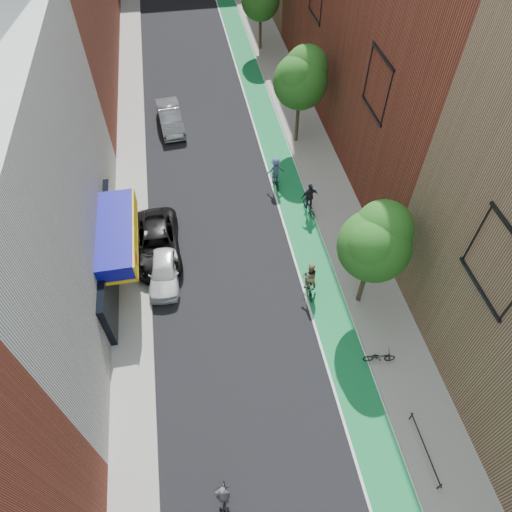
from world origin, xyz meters
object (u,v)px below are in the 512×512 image
parked_car_white (164,270)px  cyclist_lane_far (276,173)px  cyclist_lane_near (309,280)px  parked_car_black (157,244)px  parked_car_silver (170,118)px  cyclist_lane_mid (309,201)px  cyclist_lead (223,499)px

parked_car_white → cyclist_lane_far: (7.39, 6.37, 0.29)m
parked_car_white → cyclist_lane_near: bearing=-12.1°
parked_car_black → parked_car_silver: parked_car_silver is taller
cyclist_lane_mid → cyclist_lead: bearing=54.6°
cyclist_lane_near → cyclist_lane_mid: bearing=-101.1°
parked_car_silver → cyclist_lane_far: cyclist_lane_far is taller
cyclist_lead → cyclist_lane_mid: (7.23, 15.10, 0.21)m
parked_car_white → cyclist_lead: (1.66, -11.54, -0.02)m
parked_car_white → parked_car_silver: 14.12m
parked_car_silver → cyclist_lane_far: (6.24, -7.71, 0.20)m
parked_car_white → parked_car_silver: (1.15, 14.08, 0.08)m
cyclist_lead → cyclist_lane_far: 18.81m
cyclist_lane_near → cyclist_lane_mid: (1.50, 5.77, -0.01)m
parked_car_white → cyclist_lane_near: (7.39, -2.21, 0.21)m
cyclist_lane_mid → cyclist_lane_far: 3.19m
parked_car_silver → cyclist_lead: cyclist_lead is taller
parked_car_black → cyclist_lane_near: size_ratio=2.53×
cyclist_lane_near → cyclist_lead: bearing=61.9°
cyclist_lead → cyclist_lane_far: size_ratio=0.93×
cyclist_lead → cyclist_lane_mid: size_ratio=0.89×
cyclist_lane_near → parked_car_silver: bearing=-65.6°
parked_car_white → cyclist_lane_mid: 9.58m
parked_car_silver → cyclist_lead: (0.50, -25.61, -0.10)m
cyclist_lane_mid → cyclist_lane_far: (-1.50, 2.81, 0.09)m
cyclist_lane_mid → cyclist_lane_far: size_ratio=1.04×
cyclist_lane_mid → cyclist_lane_far: cyclist_lane_mid is taller
parked_car_silver → parked_car_black: bearing=-101.5°
parked_car_black → parked_car_white: bearing=-82.5°
cyclist_lane_far → cyclist_lead: bearing=67.8°
parked_car_white → cyclist_lane_near: size_ratio=1.87×
parked_car_white → cyclist_lane_mid: cyclist_lane_mid is taller
parked_car_white → cyclist_lane_mid: (8.89, 3.56, 0.20)m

